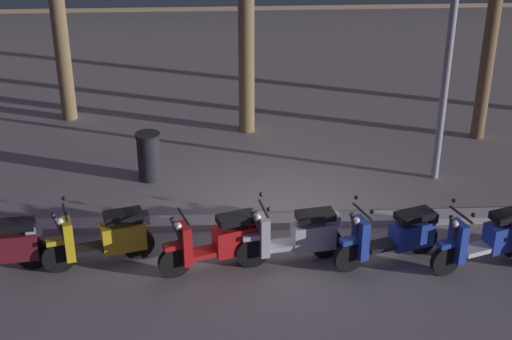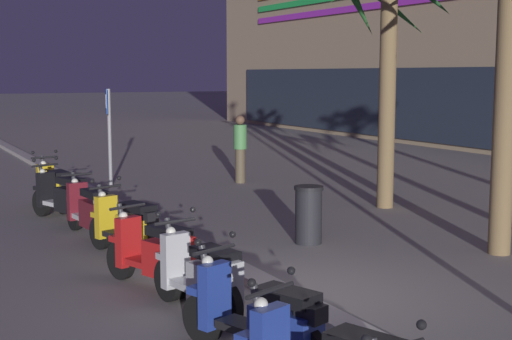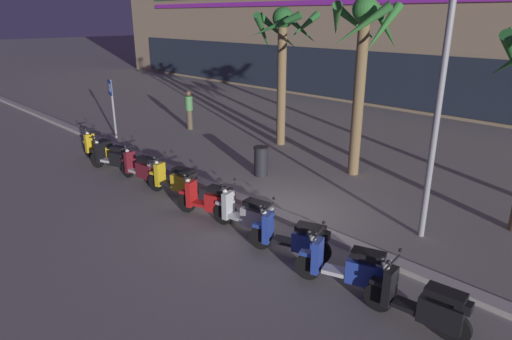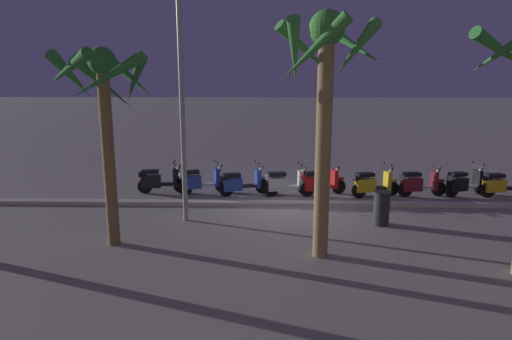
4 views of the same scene
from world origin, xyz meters
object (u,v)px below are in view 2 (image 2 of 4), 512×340
object	(u,v)px
litter_bin	(309,214)
pedestrian_by_palm_tree	(240,147)
scooter_black_second_in_line	(63,197)
scooter_yellow_gap_after_mid	(127,228)
scooter_maroon_mid_centre	(90,211)
crossing_sign	(109,126)
palm_tree_by_mall_entrance	(390,20)
scooter_yellow_tail_end	(55,188)
scooter_blue_mid_rear	(261,320)
scooter_silver_mid_front	(202,278)
scooter_red_far_back	(156,255)

from	to	relation	value
litter_bin	pedestrian_by_palm_tree	bearing A→B (deg)	162.98
scooter_black_second_in_line	scooter_yellow_gap_after_mid	size ratio (longest dim) A/B	0.99
scooter_maroon_mid_centre	crossing_sign	bearing A→B (deg)	160.29
crossing_sign	palm_tree_by_mall_entrance	distance (m)	7.32
scooter_yellow_tail_end	crossing_sign	size ratio (longest dim) A/B	0.77
crossing_sign	palm_tree_by_mall_entrance	xyz separation A→B (m)	(5.45, 4.29, 2.33)
scooter_yellow_tail_end	scooter_blue_mid_rear	world-z (taller)	same
scooter_maroon_mid_centre	crossing_sign	xyz separation A→B (m)	(-5.44, 1.95, 1.05)
scooter_black_second_in_line	pedestrian_by_palm_tree	distance (m)	5.95
scooter_maroon_mid_centre	scooter_blue_mid_rear	size ratio (longest dim) A/B	0.97
scooter_maroon_mid_centre	scooter_black_second_in_line	bearing A→B (deg)	-177.04
scooter_black_second_in_line	litter_bin	bearing A→B (deg)	40.77
litter_bin	scooter_silver_mid_front	bearing A→B (deg)	-49.51
scooter_blue_mid_rear	crossing_sign	bearing A→B (deg)	170.49
scooter_yellow_tail_end	scooter_black_second_in_line	xyz separation A→B (m)	(1.28, -0.12, 0.01)
scooter_yellow_gap_after_mid	scooter_silver_mid_front	size ratio (longest dim) A/B	1.00
pedestrian_by_palm_tree	scooter_red_far_back	bearing A→B (deg)	-32.96
scooter_yellow_tail_end	scooter_blue_mid_rear	size ratio (longest dim) A/B	1.04
scooter_blue_mid_rear	scooter_maroon_mid_centre	bearing A→B (deg)	-179.98
scooter_black_second_in_line	scooter_maroon_mid_centre	xyz separation A→B (m)	(1.58, 0.08, -0.00)
litter_bin	palm_tree_by_mall_entrance	bearing A→B (deg)	122.98
scooter_blue_mid_rear	litter_bin	size ratio (longest dim) A/B	1.88
scooter_maroon_mid_centre	litter_bin	xyz separation A→B (m)	(2.07, 3.07, 0.03)
scooter_maroon_mid_centre	scooter_blue_mid_rear	distance (m)	6.18
scooter_silver_mid_front	pedestrian_by_palm_tree	world-z (taller)	pedestrian_by_palm_tree
scooter_yellow_tail_end	crossing_sign	bearing A→B (deg)	143.55
scooter_maroon_mid_centre	scooter_yellow_gap_after_mid	size ratio (longest dim) A/B	1.00
scooter_yellow_tail_end	pedestrian_by_palm_tree	bearing A→B (deg)	108.12
scooter_yellow_gap_after_mid	scooter_yellow_tail_end	bearing A→B (deg)	-178.80
scooter_maroon_mid_centre	pedestrian_by_palm_tree	size ratio (longest dim) A/B	1.01
scooter_maroon_mid_centre	scooter_red_far_back	world-z (taller)	same
scooter_silver_mid_front	litter_bin	bearing A→B (deg)	130.49
scooter_black_second_in_line	scooter_silver_mid_front	world-z (taller)	same
scooter_yellow_gap_after_mid	scooter_maroon_mid_centre	bearing A→B (deg)	-175.19
scooter_black_second_in_line	scooter_red_far_back	distance (m)	5.00
scooter_black_second_in_line	scooter_blue_mid_rear	size ratio (longest dim) A/B	0.95
pedestrian_by_palm_tree	crossing_sign	bearing A→B (deg)	-106.58
scooter_yellow_tail_end	litter_bin	size ratio (longest dim) A/B	1.95
crossing_sign	pedestrian_by_palm_tree	bearing A→B (deg)	73.42
scooter_blue_mid_rear	litter_bin	distance (m)	5.13
scooter_yellow_tail_end	scooter_yellow_gap_after_mid	xyz separation A→B (m)	(4.49, 0.09, 0.01)
scooter_red_far_back	pedestrian_by_palm_tree	bearing A→B (deg)	147.04
palm_tree_by_mall_entrance	pedestrian_by_palm_tree	world-z (taller)	palm_tree_by_mall_entrance
scooter_maroon_mid_centre	pedestrian_by_palm_tree	bearing A→B (deg)	131.58
palm_tree_by_mall_entrance	pedestrian_by_palm_tree	distance (m)	5.51
palm_tree_by_mall_entrance	pedestrian_by_palm_tree	size ratio (longest dim) A/B	2.99
litter_bin	crossing_sign	bearing A→B (deg)	-171.53
crossing_sign	scooter_red_far_back	bearing A→B (deg)	-12.75
palm_tree_by_mall_entrance	litter_bin	bearing A→B (deg)	-57.02
scooter_yellow_tail_end	scooter_red_far_back	bearing A→B (deg)	-0.89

